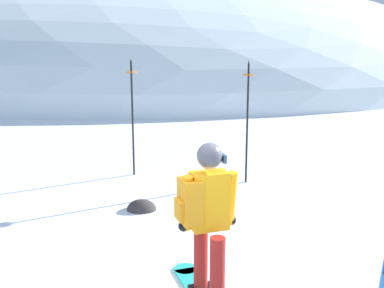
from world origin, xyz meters
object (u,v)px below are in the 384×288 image
piste_marker_near (132,110)px  piste_marker_far (247,115)px  rock_dark (142,210)px  snowboarder_main (206,222)px

piste_marker_near → piste_marker_far: (2.15, -0.42, -0.00)m
piste_marker_far → rock_dark: bearing=-140.0°
piste_marker_near → piste_marker_far: piste_marker_near is taller
piste_marker_near → rock_dark: size_ratio=4.85×
piste_marker_near → rock_dark: 2.32m
rock_dark → piste_marker_near: bearing=101.5°
piste_marker_far → piste_marker_near: bearing=168.8°
snowboarder_main → rock_dark: snowboarder_main is taller
snowboarder_main → piste_marker_far: bearing=79.8°
piste_marker_far → rock_dark: piste_marker_far is taller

